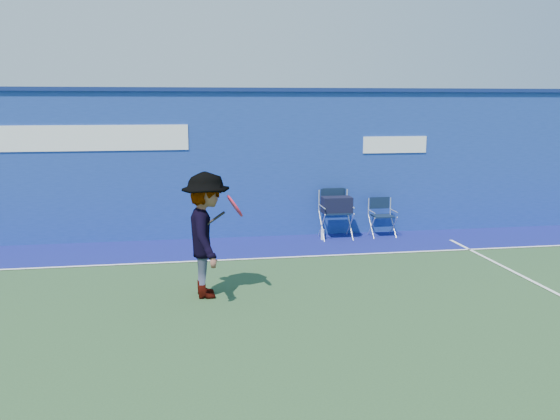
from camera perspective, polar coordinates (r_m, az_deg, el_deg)
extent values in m
plane|color=#284726|center=(7.65, -2.12, -11.03)|extent=(80.00, 80.00, 0.00)
cube|color=navy|center=(12.37, -5.29, 4.30)|extent=(24.00, 0.40, 3.00)
cube|color=navy|center=(12.30, -5.41, 11.46)|extent=(24.00, 0.50, 0.08)
cube|color=white|center=(12.26, -19.48, 6.53)|extent=(4.50, 0.02, 0.50)
cube|color=white|center=(12.90, 11.00, 6.19)|extent=(1.40, 0.02, 0.35)
cube|color=navy|center=(11.54, -4.76, -3.66)|extent=(24.00, 1.80, 0.01)
cube|color=white|center=(10.67, -4.35, -4.77)|extent=(24.00, 0.06, 0.01)
cube|color=#0D1A31|center=(12.27, 5.42, -0.23)|extent=(0.53, 0.45, 0.03)
cube|color=silver|center=(12.48, 5.13, 0.98)|extent=(0.60, 0.03, 0.44)
cube|color=#0D1A31|center=(12.47, 5.14, 1.37)|extent=(0.53, 0.03, 0.31)
cube|color=black|center=(12.21, 5.48, 0.50)|extent=(0.60, 0.35, 0.33)
cube|color=#0D1A31|center=(12.46, 5.14, 1.57)|extent=(0.44, 0.07, 0.24)
cube|color=#0D1A31|center=(12.59, 9.84, -0.58)|extent=(0.43, 0.36, 0.03)
cube|color=silver|center=(12.75, 9.56, 0.38)|extent=(0.48, 0.02, 0.35)
cube|color=#0D1A31|center=(12.74, 9.56, 0.69)|extent=(0.43, 0.02, 0.25)
cylinder|color=white|center=(12.18, 4.12, -2.39)|extent=(0.07, 0.07, 0.22)
imported|color=#EA4738|center=(8.57, -7.07, -2.41)|extent=(0.72, 1.20, 1.81)
torus|color=red|center=(8.39, -4.37, 0.40)|extent=(0.26, 0.39, 0.33)
cylinder|color=gray|center=(8.39, -4.37, 0.40)|extent=(0.20, 0.33, 0.27)
cylinder|color=black|center=(8.43, -6.30, -0.86)|extent=(0.31, 0.07, 0.21)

